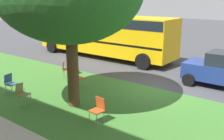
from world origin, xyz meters
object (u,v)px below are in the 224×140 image
at_px(chair_1, 66,68).
at_px(chair_2, 98,108).
at_px(chair_0, 22,92).
at_px(chair_3, 72,65).
at_px(chair_5, 10,82).
at_px(chair_4, 78,77).
at_px(school_bus, 103,32).

bearing_deg(chair_1, chair_2, 148.28).
distance_m(chair_0, chair_3, 4.46).
height_order(chair_3, chair_5, same).
distance_m(chair_2, chair_4, 3.69).
bearing_deg(chair_3, chair_4, 142.07).
xyz_separation_m(chair_5, school_bus, (1.36, -8.14, 1.24)).
relative_size(chair_0, chair_4, 1.00).
xyz_separation_m(chair_1, chair_2, (-4.61, 2.85, 0.00)).
bearing_deg(school_bus, chair_5, 99.46).
xyz_separation_m(chair_1, chair_5, (0.22, 3.06, 0.00)).
relative_size(chair_4, chair_5, 1.00).
height_order(chair_5, school_bus, school_bus).
bearing_deg(chair_0, chair_2, -168.79).
height_order(chair_3, chair_4, same).
height_order(chair_0, school_bus, school_bus).
relative_size(chair_0, chair_1, 1.00).
relative_size(chair_1, chair_2, 1.00).
height_order(chair_1, chair_5, same).
relative_size(chair_3, school_bus, 0.08).
bearing_deg(chair_4, school_bus, -61.44).
bearing_deg(chair_3, chair_0, 109.99).
bearing_deg(chair_2, chair_1, -31.72).
height_order(chair_1, chair_4, same).
bearing_deg(chair_1, school_bus, -72.79).
bearing_deg(chair_3, school_bus, -72.93).
bearing_deg(chair_5, chair_3, -89.93).
bearing_deg(school_bus, chair_1, 107.21).
bearing_deg(chair_1, chair_4, 155.20).
bearing_deg(chair_4, chair_1, -24.80).
height_order(chair_0, chair_4, same).
height_order(chair_1, chair_3, same).
bearing_deg(chair_4, chair_0, 83.98).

